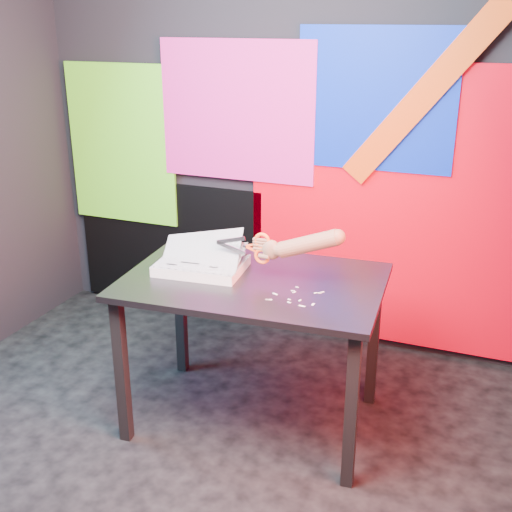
% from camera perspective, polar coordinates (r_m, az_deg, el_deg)
% --- Properties ---
extents(room, '(3.01, 3.01, 2.71)m').
position_cam_1_polar(room, '(2.41, -10.02, 7.79)').
color(room, black).
rests_on(room, ground).
extents(backdrop, '(2.88, 0.05, 2.08)m').
position_cam_1_polar(backdrop, '(3.77, 2.78, 6.56)').
color(backdrop, red).
rests_on(backdrop, ground).
extents(work_table, '(1.22, 0.86, 0.75)m').
position_cam_1_polar(work_table, '(2.95, -0.22, -3.71)').
color(work_table, black).
rests_on(work_table, ground).
extents(printout_stack, '(0.44, 0.33, 0.21)m').
position_cam_1_polar(printout_stack, '(3.01, -4.87, -0.81)').
color(printout_stack, silver).
rests_on(printout_stack, work_table).
extents(scissors, '(0.26, 0.02, 0.15)m').
position_cam_1_polar(scissors, '(2.86, 0.21, 0.72)').
color(scissors, '#BBBBBC').
rests_on(scissors, printout_stack).
extents(hand_forearm, '(0.41, 0.08, 0.18)m').
position_cam_1_polar(hand_forearm, '(2.78, 4.13, 1.02)').
color(hand_forearm, brown).
rests_on(hand_forearm, work_table).
extents(paper_clippings, '(0.21, 0.19, 0.00)m').
position_cam_1_polar(paper_clippings, '(2.72, 3.43, -3.71)').
color(paper_clippings, silver).
rests_on(paper_clippings, work_table).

